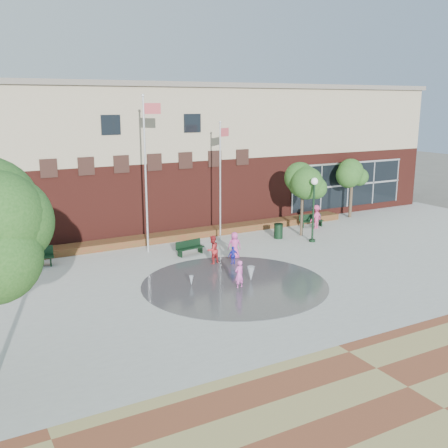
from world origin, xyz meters
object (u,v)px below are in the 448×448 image
child_splash (239,274)px  flagpole_right (221,175)px  flagpole_left (146,167)px  trash_can (278,231)px  bench_left (33,261)px

child_splash → flagpole_right: bearing=-125.6°
flagpole_left → child_splash: 8.48m
trash_can → child_splash: child_splash is taller
child_splash → trash_can: bearing=-148.4°
flagpole_left → flagpole_right: flagpole_left is taller
child_splash → bench_left: bearing=-58.0°
flagpole_left → trash_can: bearing=2.4°
flagpole_right → bench_left: bearing=157.1°
bench_left → flagpole_left: bearing=6.0°
bench_left → trash_can: size_ratio=2.21×
trash_can → flagpole_left: bearing=172.6°
flagpole_right → child_splash: (-3.19, -7.58, -3.26)m
bench_left → child_splash: (7.46, -7.52, 0.32)m
flagpole_left → flagpole_right: 4.70m
bench_left → flagpole_right: bearing=8.3°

